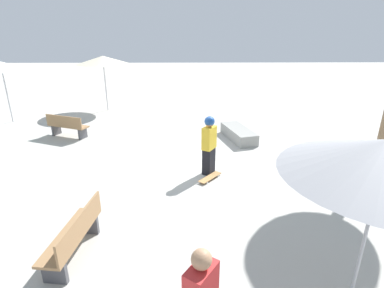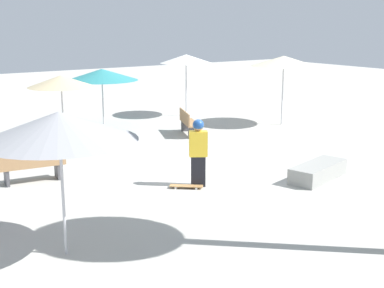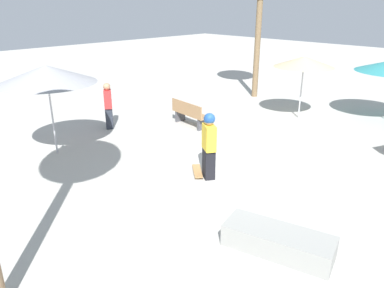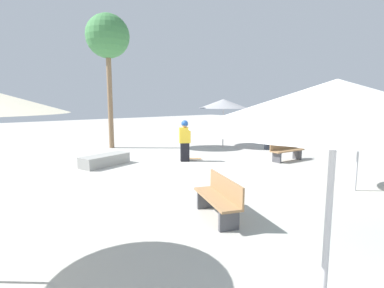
# 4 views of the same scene
# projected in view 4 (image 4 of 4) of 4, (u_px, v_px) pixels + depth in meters

# --- Properties ---
(ground_plane) EXTENTS (60.00, 60.00, 0.00)m
(ground_plane) POSITION_uv_depth(u_px,v_px,m) (181.00, 168.00, 10.76)
(ground_plane) COLOR #B2AFA8
(skater_main) EXTENTS (0.43, 0.50, 1.65)m
(skater_main) POSITION_uv_depth(u_px,v_px,m) (185.00, 139.00, 11.90)
(skater_main) COLOR black
(skater_main) RESTS_ON ground_plane
(skateboard) EXTENTS (0.67, 0.74, 0.07)m
(skateboard) POSITION_uv_depth(u_px,v_px,m) (191.00, 159.00, 12.27)
(skateboard) COLOR #B7844C
(skateboard) RESTS_ON ground_plane
(concrete_ledge) EXTENTS (1.15, 1.98, 0.41)m
(concrete_ledge) POSITION_uv_depth(u_px,v_px,m) (105.00, 160.00, 11.19)
(concrete_ledge) COLOR gray
(concrete_ledge) RESTS_ON ground_plane
(bench_near) EXTENTS (0.62, 1.64, 0.85)m
(bench_near) POSITION_uv_depth(u_px,v_px,m) (286.00, 150.00, 12.09)
(bench_near) COLOR #47474C
(bench_near) RESTS_ON ground_plane
(bench_far) EXTENTS (1.65, 1.01, 0.85)m
(bench_far) POSITION_uv_depth(u_px,v_px,m) (219.00, 198.00, 6.15)
(bench_far) COLOR #47474C
(bench_far) RESTS_ON ground_plane
(shade_umbrella_tan) EXTENTS (2.11, 2.11, 2.24)m
(shade_umbrella_tan) POSITION_uv_depth(u_px,v_px,m) (361.00, 114.00, 7.80)
(shade_umbrella_tan) COLOR #B7B7BC
(shade_umbrella_tan) RESTS_ON ground_plane
(shade_umbrella_grey) EXTENTS (2.60, 2.60, 2.49)m
(shade_umbrella_grey) POSITION_uv_depth(u_px,v_px,m) (223.00, 104.00, 15.77)
(shade_umbrella_grey) COLOR #B7B7BC
(shade_umbrella_grey) RESTS_ON ground_plane
(shade_umbrella_white) EXTENTS (2.14, 2.14, 2.56)m
(shade_umbrella_white) POSITION_uv_depth(u_px,v_px,m) (336.00, 104.00, 2.15)
(shade_umbrella_white) COLOR #B7B7BC
(shade_umbrella_white) RESTS_ON ground_plane
(palm_tree_center_left) EXTENTS (2.14, 2.14, 6.63)m
(palm_tree_center_left) POSITION_uv_depth(u_px,v_px,m) (108.00, 38.00, 14.72)
(palm_tree_center_left) COLOR #896B4C
(palm_tree_center_left) RESTS_ON ground_plane
(bystander_watching) EXTENTS (0.43, 0.48, 1.55)m
(bystander_watching) POSITION_uv_depth(u_px,v_px,m) (269.00, 134.00, 14.75)
(bystander_watching) COLOR #282D38
(bystander_watching) RESTS_ON ground_plane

